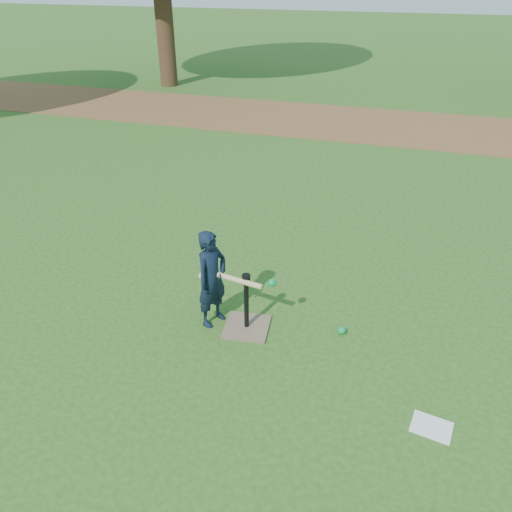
% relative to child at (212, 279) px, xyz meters
% --- Properties ---
extents(ground, '(80.00, 80.00, 0.00)m').
position_rel_child_xyz_m(ground, '(0.45, 0.23, -0.50)').
color(ground, '#285116').
rests_on(ground, ground).
extents(dirt_strip, '(24.00, 3.00, 0.01)m').
position_rel_child_xyz_m(dirt_strip, '(0.45, 7.73, -0.49)').
color(dirt_strip, brown).
rests_on(dirt_strip, ground).
extents(child, '(0.35, 0.42, 1.00)m').
position_rel_child_xyz_m(child, '(0.00, 0.00, 0.00)').
color(child, black).
rests_on(child, ground).
extents(wiffle_ball_ground, '(0.08, 0.08, 0.08)m').
position_rel_child_xyz_m(wiffle_ball_ground, '(1.25, 0.19, -0.46)').
color(wiffle_ball_ground, '#0D9048').
rests_on(wiffle_ball_ground, ground).
extents(clipboard, '(0.33, 0.28, 0.01)m').
position_rel_child_xyz_m(clipboard, '(2.10, -0.73, -0.49)').
color(clipboard, white).
rests_on(clipboard, ground).
extents(batting_tee, '(0.48, 0.48, 0.61)m').
position_rel_child_xyz_m(batting_tee, '(0.35, -0.00, -0.39)').
color(batting_tee, '#77604B').
rests_on(batting_tee, ground).
extents(swing_action, '(0.73, 0.16, 0.08)m').
position_rel_child_xyz_m(swing_action, '(0.27, -0.02, 0.06)').
color(swing_action, tan).
rests_on(swing_action, ground).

